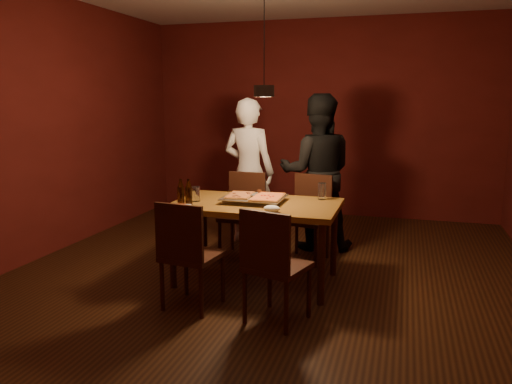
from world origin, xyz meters
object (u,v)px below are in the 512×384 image
(chair_far_right, at_px, (309,209))
(diner_white, at_px, (249,172))
(pendant_lamp, at_px, (264,90))
(diner_dark, at_px, (317,172))
(dining_table, at_px, (256,211))
(plate_slice, at_px, (178,207))
(chair_far_left, at_px, (244,206))
(beer_bottle_b, at_px, (189,192))
(beer_bottle_a, at_px, (181,192))
(chair_near_right, at_px, (272,256))
(chair_near_left, at_px, (187,246))
(pizza_tray, at_px, (254,199))

(chair_far_right, relative_size, diner_white, 0.29)
(pendant_lamp, bearing_deg, diner_dark, 78.18)
(diner_white, bearing_deg, dining_table, 118.63)
(chair_far_right, height_order, plate_slice, chair_far_right)
(chair_far_left, relative_size, beer_bottle_b, 2.05)
(beer_bottle_a, relative_size, beer_bottle_b, 1.00)
(chair_near_right, bearing_deg, beer_bottle_b, 164.37)
(beer_bottle_b, height_order, diner_white, diner_white)
(diner_dark, bearing_deg, pendant_lamp, 66.92)
(chair_near_left, xyz_separation_m, diner_white, (-0.11, 2.00, 0.31))
(chair_far_left, distance_m, pendant_lamp, 1.52)
(chair_far_left, xyz_separation_m, chair_near_left, (0.03, -1.55, 0.00))
(chair_far_right, height_order, pizza_tray, chair_far_right)
(chair_near_left, bearing_deg, diner_dark, 78.73)
(chair_far_left, bearing_deg, chair_near_left, 92.93)
(diner_dark, bearing_deg, diner_white, -9.66)
(chair_near_right, xyz_separation_m, beer_bottle_a, (-0.98, 0.54, 0.33))
(pendant_lamp, bearing_deg, beer_bottle_b, -158.41)
(chair_far_left, xyz_separation_m, chair_far_right, (0.71, 0.05, 0.00))
(chair_far_right, distance_m, beer_bottle_a, 1.51)
(chair_far_right, height_order, beer_bottle_b, beer_bottle_b)
(chair_far_left, relative_size, beer_bottle_a, 2.04)
(chair_near_right, relative_size, beer_bottle_a, 2.19)
(chair_near_right, height_order, plate_slice, chair_near_right)
(chair_near_right, height_order, pizza_tray, chair_near_right)
(chair_near_left, distance_m, pendant_lamp, 1.50)
(chair_near_left, bearing_deg, beer_bottle_a, 126.41)
(chair_far_right, relative_size, beer_bottle_a, 2.07)
(chair_near_left, xyz_separation_m, diner_dark, (0.68, 2.02, 0.33))
(chair_near_right, distance_m, pizza_tray, 0.99)
(chair_near_left, relative_size, pendant_lamp, 0.44)
(dining_table, bearing_deg, chair_far_right, 67.44)
(pizza_tray, height_order, beer_bottle_a, beer_bottle_a)
(dining_table, xyz_separation_m, beer_bottle_b, (-0.55, -0.27, 0.19))
(pendant_lamp, bearing_deg, chair_near_left, -118.81)
(chair_far_right, bearing_deg, chair_far_left, 15.16)
(plate_slice, relative_size, diner_white, 0.14)
(diner_dark, height_order, pendant_lamp, pendant_lamp)
(chair_far_right, relative_size, pizza_tray, 0.90)
(plate_slice, bearing_deg, beer_bottle_b, 71.75)
(chair_near_left, xyz_separation_m, pendant_lamp, (0.42, 0.76, 1.22))
(beer_bottle_b, xyz_separation_m, pendant_lamp, (0.62, 0.25, 0.89))
(beer_bottle_b, height_order, plate_slice, beer_bottle_b)
(beer_bottle_a, bearing_deg, chair_near_right, -28.73)
(beer_bottle_b, bearing_deg, chair_near_left, -68.25)
(beer_bottle_b, bearing_deg, diner_white, 86.44)
(chair_near_right, distance_m, plate_slice, 1.08)
(chair_near_left, xyz_separation_m, plate_slice, (-0.25, 0.38, 0.22))
(pizza_tray, height_order, pendant_lamp, pendant_lamp)
(diner_dark, bearing_deg, pizza_tray, 61.68)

